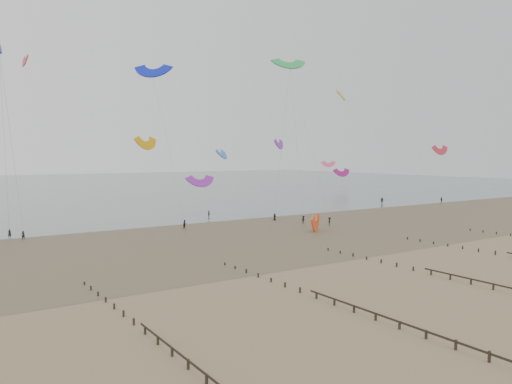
% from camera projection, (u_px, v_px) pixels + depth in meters
% --- Properties ---
extents(ground, '(500.00, 500.00, 0.00)m').
position_uv_depth(ground, '(368.00, 269.00, 63.08)').
color(ground, brown).
rests_on(ground, ground).
extents(sea_and_shore, '(500.00, 665.00, 0.03)m').
position_uv_depth(sea_and_shore, '(210.00, 235.00, 89.43)').
color(sea_and_shore, '#475654').
rests_on(sea_and_shore, ground).
extents(kitesurfer_lead, '(0.66, 0.56, 1.55)m').
position_uv_depth(kitesurfer_lead, '(23.00, 235.00, 85.13)').
color(kitesurfer_lead, black).
rests_on(kitesurfer_lead, ground).
extents(kitesurfers, '(119.66, 27.81, 1.83)m').
position_uv_depth(kitesurfers, '(311.00, 212.00, 118.31)').
color(kitesurfers, black).
rests_on(kitesurfers, ground).
extents(grounded_kite, '(7.84, 7.64, 3.40)m').
position_uv_depth(grounded_kite, '(316.00, 231.00, 94.81)').
color(grounded_kite, '#FC450F').
rests_on(grounded_kite, ground).
extents(kites_airborne, '(232.10, 100.69, 41.88)m').
position_uv_depth(kites_airborne, '(87.00, 127.00, 131.79)').
color(kites_airborne, blue).
rests_on(kites_airborne, ground).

